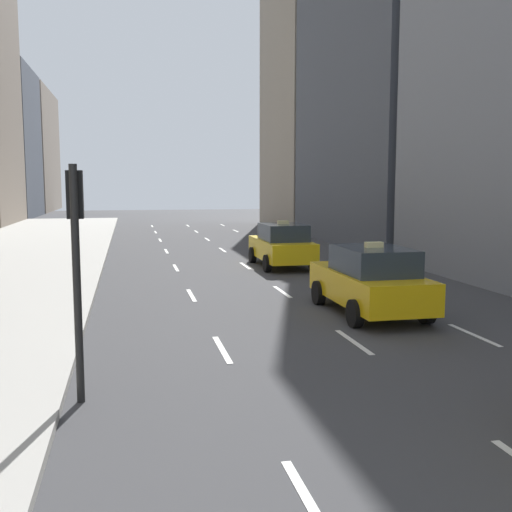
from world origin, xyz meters
TOP-DOWN VIEW (x-y plane):
  - lane_markings at (2.60, 23.00)m, footprint 5.72×56.00m
  - taxi_second at (4.00, 16.51)m, footprint 2.02×4.40m
  - taxi_third at (4.00, 25.50)m, footprint 2.02×4.40m
  - traffic_light_pole at (-2.75, 11.67)m, footprint 0.24×0.42m

SIDE VIEW (x-z plane):
  - lane_markings at x=2.60m, z-range 0.00..0.01m
  - taxi_second at x=4.00m, z-range -0.05..1.82m
  - taxi_third at x=4.00m, z-range -0.05..1.82m
  - traffic_light_pole at x=-2.75m, z-range 0.61..4.21m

